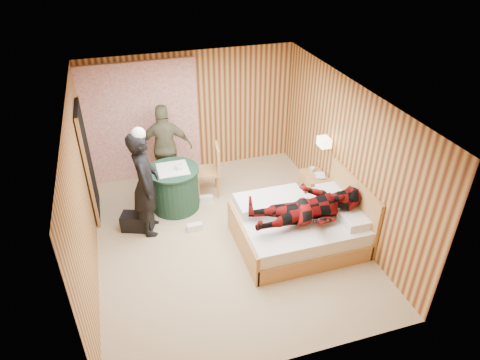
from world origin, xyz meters
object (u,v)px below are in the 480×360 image
object	(u,v)px
chair_far	(167,163)
woman_standing	(145,184)
chair_near	(211,167)
man_on_bed	(310,201)
nightstand	(313,187)
wall_lamp	(324,142)
bed	(299,226)
man_at_table	(166,147)
duffel_bag	(137,222)
round_table	(175,188)

from	to	relation	value
chair_far	woman_standing	distance (m)	1.43
chair_near	man_on_bed	size ratio (longest dim) A/B	0.58
nightstand	woman_standing	distance (m)	3.13
wall_lamp	bed	size ratio (longest dim) A/B	0.13
wall_lamp	man_at_table	bearing A→B (deg)	150.56
bed	man_on_bed	bearing A→B (deg)	-84.10
duffel_bag	man_on_bed	bearing A→B (deg)	-7.29
wall_lamp	woman_standing	world-z (taller)	woman_standing
chair_far	chair_near	world-z (taller)	chair_near
round_table	chair_near	bearing A→B (deg)	18.60
nightstand	man_at_table	xyz separation A→B (m)	(-2.54, 1.32, 0.57)
bed	chair_far	xyz separation A→B (m)	(-1.79, 2.31, 0.23)
round_table	duffel_bag	bearing A→B (deg)	-148.04
round_table	chair_far	world-z (taller)	chair_far
nightstand	man_on_bed	distance (m)	1.61
chair_far	man_on_bed	world-z (taller)	man_on_bed
woman_standing	man_at_table	distance (m)	1.42
wall_lamp	duffel_bag	size ratio (longest dim) A/B	0.49
chair_near	man_on_bed	bearing A→B (deg)	35.01
nightstand	woman_standing	world-z (taller)	woman_standing
nightstand	man_on_bed	world-z (taller)	man_on_bed
bed	round_table	bearing A→B (deg)	138.45
chair_near	man_at_table	world-z (taller)	man_at_table
round_table	man_on_bed	distance (m)	2.61
bed	chair_near	xyz separation A→B (m)	(-1.02, 1.84, 0.29)
bed	woman_standing	world-z (taller)	woman_standing
nightstand	chair_far	xyz separation A→B (m)	(-2.54, 1.27, 0.25)
chair_far	bed	bearing A→B (deg)	-57.73
wall_lamp	nightstand	size ratio (longest dim) A/B	0.45
chair_far	man_at_table	xyz separation A→B (m)	(0.01, 0.05, 0.32)
woman_standing	chair_near	bearing A→B (deg)	-51.29
wall_lamp	duffel_bag	bearing A→B (deg)	176.39
bed	man_at_table	world-z (taller)	man_at_table
man_on_bed	chair_near	bearing A→B (deg)	116.88
woman_standing	man_at_table	size ratio (longest dim) A/B	1.08
bed	duffel_bag	bearing A→B (deg)	156.21
nightstand	chair_far	bearing A→B (deg)	153.49
wall_lamp	chair_near	world-z (taller)	wall_lamp
bed	woman_standing	bearing A→B (deg)	155.77
wall_lamp	round_table	distance (m)	2.81
nightstand	duffel_bag	bearing A→B (deg)	178.76
nightstand	woman_standing	xyz separation A→B (m)	(-3.06, -0.00, 0.64)
wall_lamp	man_at_table	size ratio (longest dim) A/B	0.15
man_at_table	chair_far	bearing A→B (deg)	91.73
chair_far	man_on_bed	bearing A→B (deg)	-59.94
chair_near	woman_standing	xyz separation A→B (m)	(-1.29, -0.80, 0.33)
round_table	chair_far	size ratio (longest dim) A/B	1.00
wall_lamp	man_at_table	distance (m)	2.99
woman_standing	man_on_bed	world-z (taller)	woman_standing
nightstand	chair_near	bearing A→B (deg)	155.95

